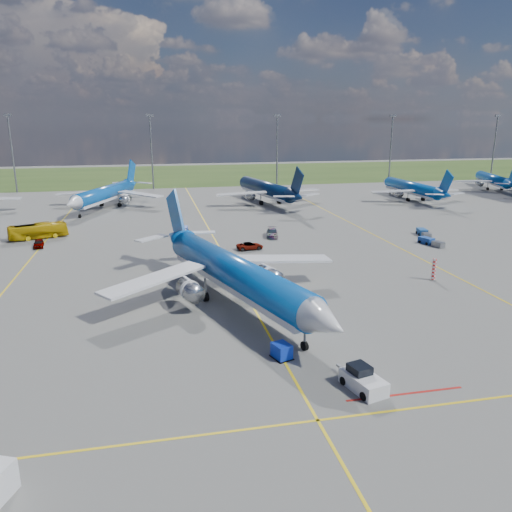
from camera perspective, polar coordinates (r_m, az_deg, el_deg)
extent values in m
plane|color=#5A5A57|center=(55.57, 0.36, -7.02)|extent=(400.00, 400.00, 0.00)
cube|color=#2D4719|center=(201.60, -8.90, 9.18)|extent=(400.00, 80.00, 0.01)
cube|color=yellow|center=(83.66, -4.03, 0.69)|extent=(0.25, 160.00, 0.02)
cube|color=yellow|center=(38.48, 7.06, -18.14)|extent=(60.00, 0.25, 0.02)
cube|color=yellow|center=(94.57, -23.24, 1.18)|extent=(0.25, 120.00, 0.02)
cube|color=yellow|center=(101.30, 12.20, 2.97)|extent=(0.25, 120.00, 0.02)
cube|color=#A5140F|center=(42.96, 16.66, -14.86)|extent=(10.00, 0.25, 0.02)
cylinder|color=slate|center=(165.18, -26.06, 10.33)|extent=(0.50, 0.50, 22.00)
cube|color=slate|center=(164.87, -26.54, 14.22)|extent=(2.20, 0.50, 0.80)
cylinder|color=slate|center=(160.51, -11.84, 11.43)|extent=(0.50, 0.50, 22.00)
cube|color=slate|center=(160.19, -12.06, 15.46)|extent=(2.20, 0.50, 0.80)
cylinder|color=slate|center=(165.66, 2.42, 11.85)|extent=(0.50, 0.50, 22.00)
cube|color=slate|center=(165.35, 2.47, 15.76)|extent=(2.20, 0.50, 0.80)
cylinder|color=slate|center=(179.79, 15.14, 11.62)|extent=(0.50, 0.50, 22.00)
cube|color=slate|center=(179.50, 15.40, 15.22)|extent=(2.20, 0.50, 0.80)
cylinder|color=slate|center=(201.01, 25.56, 11.02)|extent=(0.50, 0.50, 22.00)
cube|color=slate|center=(200.75, 25.94, 14.22)|extent=(2.20, 0.50, 0.80)
cylinder|color=red|center=(71.71, 19.66, -1.47)|extent=(0.50, 0.50, 3.00)
cube|color=silver|center=(42.49, 12.17, -13.95)|extent=(3.01, 4.38, 1.23)
cube|color=black|center=(42.47, 11.75, -12.63)|extent=(1.90, 2.03, 0.85)
cube|color=slate|center=(44.22, 10.14, -12.73)|extent=(0.80, 2.26, 0.19)
cube|color=#0D2DBC|center=(46.49, 2.95, -10.79)|extent=(1.87, 2.09, 1.39)
imported|color=gold|center=(99.60, -23.65, 2.64)|extent=(10.38, 5.72, 2.84)
imported|color=#999999|center=(92.88, -23.59, 1.31)|extent=(2.05, 4.04, 1.32)
imported|color=#999999|center=(83.68, -0.70, 1.16)|extent=(4.71, 2.56, 1.25)
imported|color=#999999|center=(92.80, 1.85, 2.66)|extent=(3.17, 5.47, 1.49)
cube|color=#194196|center=(92.62, 18.88, 1.68)|extent=(2.14, 2.95, 1.12)
cube|color=slate|center=(90.96, 20.10, 1.26)|extent=(1.77, 2.30, 0.92)
cube|color=#19389B|center=(97.42, -8.25, 3.01)|extent=(1.78, 2.82, 1.12)
cube|color=slate|center=(94.87, -8.36, 2.60)|extent=(1.50, 2.19, 0.92)
cube|color=#17488C|center=(99.51, 18.44, 2.64)|extent=(2.05, 2.99, 1.16)
cube|color=slate|center=(96.99, 18.91, 2.22)|extent=(1.70, 2.33, 0.95)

